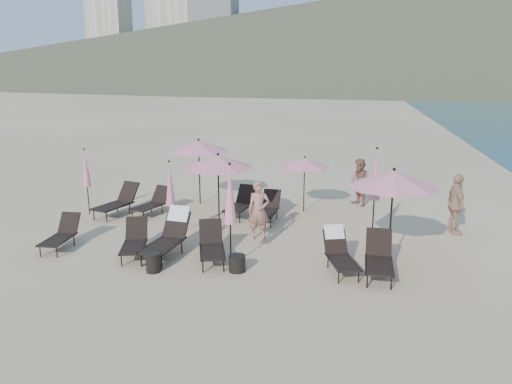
% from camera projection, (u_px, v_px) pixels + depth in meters
% --- Properties ---
extents(ground, '(800.00, 800.00, 0.00)m').
position_uv_depth(ground, '(256.00, 267.00, 12.76)').
color(ground, '#D6BA8C').
rests_on(ground, ground).
extents(volcanic_headland, '(690.00, 690.00, 55.00)m').
position_uv_depth(volcanic_headland, '(483.00, 30.00, 281.39)').
color(volcanic_headland, brown).
rests_on(volcanic_headland, ground).
extents(hotel_skyline, '(109.00, 82.00, 55.00)m').
position_uv_depth(hotel_skyline, '(187.00, 35.00, 282.96)').
color(hotel_skyline, beige).
rests_on(hotel_skyline, ground).
extents(lounger_0, '(0.67, 1.56, 0.88)m').
position_uv_depth(lounger_0, '(61.00, 234.00, 14.02)').
color(lounger_0, black).
rests_on(lounger_0, ground).
extents(lounger_1, '(1.04, 1.69, 0.91)m').
position_uv_depth(lounger_1, '(135.00, 241.00, 13.44)').
color(lounger_1, black).
rests_on(lounger_1, ground).
extents(lounger_2, '(0.91, 1.98, 1.19)m').
position_uv_depth(lounger_2, '(169.00, 235.00, 13.48)').
color(lounger_2, black).
rests_on(lounger_2, ground).
extents(lounger_3, '(1.12, 1.76, 0.95)m').
position_uv_depth(lounger_3, '(212.00, 245.00, 13.08)').
color(lounger_3, black).
rests_on(lounger_3, ground).
extents(lounger_4, '(1.04, 1.70, 1.00)m').
position_uv_depth(lounger_4, '(339.00, 252.00, 12.47)').
color(lounger_4, black).
rests_on(lounger_4, ground).
extents(lounger_5, '(0.68, 1.72, 0.98)m').
position_uv_depth(lounger_5, '(379.00, 258.00, 12.14)').
color(lounger_5, black).
rests_on(lounger_5, ground).
extents(lounger_6, '(1.17, 1.93, 1.04)m').
position_uv_depth(lounger_6, '(117.00, 201.00, 17.22)').
color(lounger_6, black).
rests_on(lounger_6, ground).
extents(lounger_7, '(1.04, 1.68, 0.91)m').
position_uv_depth(lounger_7, '(152.00, 203.00, 17.30)').
color(lounger_7, black).
rests_on(lounger_7, ground).
extents(lounger_8, '(0.89, 1.75, 0.96)m').
position_uv_depth(lounger_8, '(241.00, 203.00, 17.12)').
color(lounger_8, black).
rests_on(lounger_8, ground).
extents(lounger_9, '(0.69, 1.63, 0.92)m').
position_uv_depth(lounger_9, '(268.00, 208.00, 16.59)').
color(lounger_9, black).
rests_on(lounger_9, ground).
extents(umbrella_open_0, '(2.26, 2.26, 2.43)m').
position_uv_depth(umbrella_open_0, '(218.00, 162.00, 15.37)').
color(umbrella_open_0, black).
rests_on(umbrella_open_0, ground).
extents(umbrella_open_1, '(2.34, 2.34, 2.52)m').
position_uv_depth(umbrella_open_1, '(394.00, 179.00, 12.61)').
color(umbrella_open_1, black).
rests_on(umbrella_open_1, ground).
extents(umbrella_open_2, '(2.29, 2.29, 2.46)m').
position_uv_depth(umbrella_open_2, '(199.00, 146.00, 18.31)').
color(umbrella_open_2, black).
rests_on(umbrella_open_2, ground).
extents(umbrella_open_3, '(1.85, 1.85, 1.99)m').
position_uv_depth(umbrella_open_3, '(305.00, 163.00, 17.37)').
color(umbrella_open_3, black).
rests_on(umbrella_open_3, ground).
extents(umbrella_closed_0, '(0.32, 0.32, 2.72)m').
position_uv_depth(umbrella_closed_0, '(230.00, 195.00, 12.35)').
color(umbrella_closed_0, black).
rests_on(umbrella_closed_0, ground).
extents(umbrella_closed_1, '(0.32, 0.32, 2.75)m').
position_uv_depth(umbrella_closed_1, '(376.00, 175.00, 14.56)').
color(umbrella_closed_1, black).
rests_on(umbrella_closed_1, ground).
extents(umbrella_closed_2, '(0.27, 0.27, 2.32)m').
position_uv_depth(umbrella_closed_2, '(86.00, 169.00, 17.06)').
color(umbrella_closed_2, black).
rests_on(umbrella_closed_2, ground).
extents(umbrella_closed_3, '(0.28, 0.28, 2.36)m').
position_uv_depth(umbrella_closed_3, '(170.00, 184.00, 14.60)').
color(umbrella_closed_3, black).
rests_on(umbrella_closed_3, ground).
extents(side_table_0, '(0.37, 0.37, 0.48)m').
position_uv_depth(side_table_0, '(153.00, 263.00, 12.40)').
color(side_table_0, black).
rests_on(side_table_0, ground).
extents(side_table_1, '(0.43, 0.43, 0.42)m').
position_uv_depth(side_table_1, '(237.00, 263.00, 12.44)').
color(side_table_1, black).
rests_on(side_table_1, ground).
extents(beachgoer_a, '(0.73, 0.57, 1.76)m').
position_uv_depth(beachgoer_a, '(259.00, 210.00, 14.68)').
color(beachgoer_a, '#A26858').
rests_on(beachgoer_a, ground).
extents(beachgoer_b, '(1.03, 1.08, 1.75)m').
position_uv_depth(beachgoer_b, '(360.00, 183.00, 18.30)').
color(beachgoer_b, '#8D5849').
rests_on(beachgoer_b, ground).
extents(beachgoer_c, '(0.65, 1.16, 1.88)m').
position_uv_depth(beachgoer_c, '(456.00, 204.00, 15.13)').
color(beachgoer_c, tan).
rests_on(beachgoer_c, ground).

